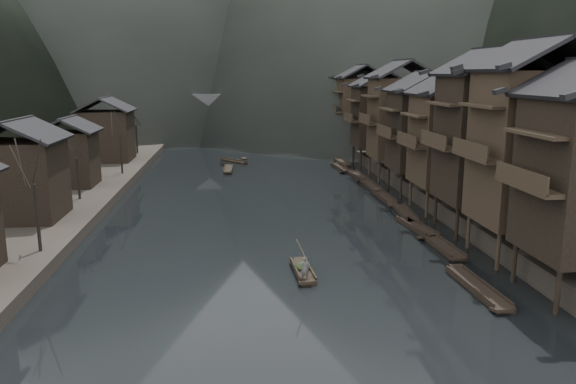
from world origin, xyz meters
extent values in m
plane|color=black|center=(0.00, 0.00, 0.00)|extent=(300.00, 300.00, 0.00)
cube|color=#2D2823|center=(35.00, 40.00, 0.90)|extent=(40.00, 200.00, 1.80)
cylinder|color=black|center=(14.20, -10.40, 1.30)|extent=(0.30, 0.30, 2.90)
cylinder|color=black|center=(14.20, -5.60, 1.30)|extent=(0.30, 0.30, 2.90)
cylinder|color=black|center=(16.95, -5.60, 1.30)|extent=(0.30, 0.30, 2.90)
cube|color=#32271B|center=(13.30, -8.00, 6.62)|extent=(1.20, 5.70, 0.25)
cylinder|color=#32271B|center=(14.20, -3.40, 1.30)|extent=(0.30, 0.30, 2.90)
cylinder|color=#32271B|center=(14.20, 1.40, 1.30)|extent=(0.30, 0.30, 2.90)
cylinder|color=#32271B|center=(16.95, -3.40, 1.30)|extent=(0.30, 0.30, 2.90)
cylinder|color=#32271B|center=(16.95, 1.40, 1.30)|extent=(0.30, 0.30, 2.90)
cube|color=#32271B|center=(17.30, -1.00, 7.80)|extent=(7.00, 6.00, 10.39)
cube|color=#32271B|center=(13.30, -1.00, 7.28)|extent=(1.20, 5.70, 0.25)
cylinder|color=black|center=(14.20, 3.60, 1.30)|extent=(0.30, 0.30, 2.90)
cylinder|color=black|center=(14.20, 8.40, 1.30)|extent=(0.30, 0.30, 2.90)
cylinder|color=black|center=(16.95, 3.60, 1.30)|extent=(0.30, 0.30, 2.90)
cylinder|color=black|center=(16.95, 8.40, 1.30)|extent=(0.30, 0.30, 2.90)
cube|color=black|center=(17.30, 6.00, 7.64)|extent=(7.00, 6.00, 10.07)
cube|color=#32271B|center=(13.30, 6.00, 7.13)|extent=(1.20, 5.70, 0.25)
cylinder|color=#32271B|center=(14.20, 10.60, 1.30)|extent=(0.30, 0.30, 2.90)
cylinder|color=#32271B|center=(14.20, 15.40, 1.30)|extent=(0.30, 0.30, 2.90)
cylinder|color=#32271B|center=(16.95, 10.60, 1.30)|extent=(0.30, 0.30, 2.90)
cylinder|color=#32271B|center=(16.95, 15.40, 1.30)|extent=(0.30, 0.30, 2.90)
cube|color=#32271B|center=(17.30, 13.00, 6.74)|extent=(7.00, 6.00, 8.28)
cube|color=#32271B|center=(13.30, 13.00, 6.33)|extent=(1.20, 5.70, 0.25)
cylinder|color=black|center=(14.20, 18.60, 1.30)|extent=(0.30, 0.30, 2.90)
cylinder|color=black|center=(14.20, 23.40, 1.30)|extent=(0.30, 0.30, 2.90)
cylinder|color=black|center=(16.95, 18.60, 1.30)|extent=(0.30, 0.30, 2.90)
cylinder|color=black|center=(16.95, 23.40, 1.30)|extent=(0.30, 0.30, 2.90)
cube|color=black|center=(17.30, 21.00, 6.76)|extent=(7.00, 6.00, 8.31)
cube|color=#32271B|center=(13.30, 21.00, 6.34)|extent=(1.20, 5.70, 0.25)
cylinder|color=#32271B|center=(14.20, 27.60, 1.30)|extent=(0.30, 0.30, 2.90)
cylinder|color=#32271B|center=(14.20, 32.40, 1.30)|extent=(0.30, 0.30, 2.90)
cylinder|color=#32271B|center=(16.95, 27.60, 1.30)|extent=(0.30, 0.30, 2.90)
cylinder|color=#32271B|center=(16.95, 32.40, 1.30)|extent=(0.30, 0.30, 2.90)
cube|color=#32271B|center=(17.30, 30.00, 7.41)|extent=(7.00, 6.00, 9.62)
cube|color=#32271B|center=(13.30, 30.00, 6.93)|extent=(1.20, 5.70, 0.25)
cylinder|color=black|center=(14.20, 37.60, 1.30)|extent=(0.30, 0.30, 2.90)
cylinder|color=black|center=(14.20, 42.40, 1.30)|extent=(0.30, 0.30, 2.90)
cylinder|color=black|center=(16.95, 37.60, 1.30)|extent=(0.30, 0.30, 2.90)
cylinder|color=black|center=(16.95, 42.40, 1.30)|extent=(0.30, 0.30, 2.90)
cube|color=black|center=(17.30, 40.00, 6.79)|extent=(7.00, 6.00, 8.38)
cube|color=#32271B|center=(13.30, 40.00, 6.37)|extent=(1.20, 5.70, 0.25)
cylinder|color=#32271B|center=(14.20, 49.60, 1.30)|extent=(0.30, 0.30, 2.90)
cylinder|color=#32271B|center=(14.20, 54.40, 1.30)|extent=(0.30, 0.30, 2.90)
cylinder|color=#32271B|center=(16.95, 49.60, 1.30)|extent=(0.30, 0.30, 2.90)
cylinder|color=#32271B|center=(16.95, 54.40, 1.30)|extent=(0.30, 0.30, 2.90)
cube|color=#32271B|center=(17.30, 52.00, 7.29)|extent=(7.00, 6.00, 9.38)
cube|color=#32271B|center=(13.30, 52.00, 6.82)|extent=(1.20, 5.70, 0.25)
cube|color=black|center=(-20.50, 10.00, 4.45)|extent=(6.00, 6.00, 6.50)
cube|color=black|center=(-20.50, 24.00, 4.10)|extent=(5.00, 5.00, 5.80)
cube|color=black|center=(-20.50, 42.00, 4.60)|extent=(6.50, 6.50, 6.80)
cylinder|color=black|center=(-17.00, 0.73, 3.53)|extent=(0.24, 0.24, 4.65)
cylinder|color=black|center=(-17.00, 17.11, 3.20)|extent=(0.24, 0.24, 4.00)
cylinder|color=black|center=(-17.00, 31.24, 3.52)|extent=(0.24, 0.24, 4.64)
cylinder|color=black|center=(-17.00, 48.68, 3.33)|extent=(0.24, 0.24, 4.27)
cube|color=black|center=(11.38, -6.73, 0.15)|extent=(1.38, 6.96, 0.30)
cube|color=black|center=(11.38, -6.73, 0.33)|extent=(1.43, 6.82, 0.10)
cube|color=black|center=(11.52, -3.41, 0.29)|extent=(0.97, 0.89, 0.35)
cube|color=black|center=(11.25, -10.04, 0.29)|extent=(0.97, 0.89, 0.35)
cube|color=black|center=(12.27, 1.15, 0.15)|extent=(1.35, 5.85, 0.30)
cube|color=black|center=(12.27, 1.15, 0.33)|extent=(1.40, 5.73, 0.10)
cube|color=black|center=(12.39, 3.93, 0.29)|extent=(0.97, 0.76, 0.32)
cube|color=black|center=(12.15, -1.63, 0.29)|extent=(0.97, 0.76, 0.32)
cube|color=black|center=(12.06, 6.74, 0.15)|extent=(1.90, 6.38, 0.30)
cube|color=black|center=(12.06, 6.74, 0.33)|extent=(1.94, 6.27, 0.10)
cube|color=black|center=(12.45, 9.74, 0.29)|extent=(1.03, 0.89, 0.33)
cube|color=black|center=(11.67, 3.75, 0.29)|extent=(1.03, 0.89, 0.33)
cube|color=black|center=(12.52, 11.46, 0.15)|extent=(1.64, 6.93, 0.30)
cube|color=black|center=(12.52, 11.46, 0.33)|extent=(1.68, 6.79, 0.10)
cube|color=black|center=(12.26, 14.74, 0.29)|extent=(1.00, 0.91, 0.35)
cube|color=black|center=(12.78, 8.17, 0.29)|extent=(1.00, 0.91, 0.35)
cube|color=black|center=(12.40, 18.44, 0.15)|extent=(1.14, 5.93, 0.30)
cube|color=black|center=(12.40, 18.44, 0.33)|extent=(1.19, 5.82, 0.10)
cube|color=black|center=(12.42, 21.29, 0.29)|extent=(0.94, 0.74, 0.32)
cube|color=black|center=(12.38, 15.60, 0.29)|extent=(0.94, 0.74, 0.32)
cube|color=black|center=(12.46, 24.67, 0.15)|extent=(1.15, 7.29, 0.30)
cube|color=black|center=(12.46, 24.67, 0.33)|extent=(1.20, 7.15, 0.10)
cube|color=black|center=(12.48, 28.17, 0.29)|extent=(0.94, 0.90, 0.36)
cube|color=black|center=(12.44, 21.18, 0.29)|extent=(0.94, 0.90, 0.36)
cube|color=black|center=(12.33, 30.87, 0.15)|extent=(1.63, 6.18, 0.30)
cube|color=black|center=(12.33, 30.87, 0.33)|extent=(1.68, 6.06, 0.10)
cube|color=black|center=(12.59, 33.79, 0.29)|extent=(1.00, 0.83, 0.33)
cube|color=black|center=(12.08, 27.95, 0.29)|extent=(1.00, 0.83, 0.33)
cube|color=black|center=(11.35, 37.18, 0.15)|extent=(1.67, 6.76, 0.30)
cube|color=black|center=(11.35, 37.18, 0.33)|extent=(1.71, 6.63, 0.10)
cube|color=black|center=(11.62, 40.37, 0.29)|extent=(1.00, 0.90, 0.34)
cube|color=black|center=(11.07, 33.98, 0.29)|extent=(1.00, 0.90, 0.34)
cube|color=black|center=(12.36, 41.75, 0.15)|extent=(1.23, 7.01, 0.30)
cube|color=black|center=(12.36, 41.75, 0.33)|extent=(1.29, 6.87, 0.10)
cube|color=black|center=(12.43, 45.10, 0.29)|extent=(0.95, 0.88, 0.35)
cube|color=black|center=(12.30, 38.39, 0.29)|extent=(0.95, 0.88, 0.35)
cube|color=black|center=(11.40, 48.56, 0.15)|extent=(1.27, 6.06, 0.30)
cube|color=black|center=(11.40, 48.56, 0.33)|extent=(1.32, 5.95, 0.10)
cube|color=black|center=(11.32, 51.45, 0.29)|extent=(0.96, 0.77, 0.33)
cube|color=black|center=(11.48, 45.66, 0.29)|extent=(0.96, 0.77, 0.33)
cube|color=black|center=(11.27, 54.61, 0.15)|extent=(1.80, 7.45, 0.30)
cube|color=black|center=(11.27, 54.61, 0.33)|extent=(1.84, 7.31, 0.10)
cube|color=black|center=(10.94, 58.13, 0.29)|extent=(1.02, 0.99, 0.36)
cube|color=black|center=(11.61, 51.09, 0.29)|extent=(1.02, 0.99, 0.36)
cube|color=black|center=(-3.93, 37.26, 0.15)|extent=(1.18, 5.71, 0.30)
cube|color=black|center=(-3.93, 37.26, 0.33)|extent=(1.23, 5.60, 0.10)
cube|color=black|center=(-4.01, 39.99, 0.29)|extent=(0.87, 0.73, 0.32)
cube|color=black|center=(-3.84, 34.54, 0.29)|extent=(0.87, 0.73, 0.32)
cube|color=black|center=(-3.16, 44.51, 0.15)|extent=(3.98, 4.96, 0.30)
cube|color=black|center=(-3.16, 44.51, 0.33)|extent=(3.95, 4.90, 0.10)
cube|color=black|center=(-1.64, 46.61, 0.29)|extent=(1.08, 1.04, 0.31)
cube|color=black|center=(-4.68, 42.41, 0.29)|extent=(1.08, 1.04, 0.31)
cube|color=black|center=(5.16, 58.44, 0.15)|extent=(3.41, 5.29, 0.30)
cube|color=black|center=(5.16, 58.44, 0.33)|extent=(3.40, 5.22, 0.10)
cube|color=black|center=(6.37, 60.76, 0.29)|extent=(1.07, 0.99, 0.31)
cube|color=black|center=(3.94, 56.12, 0.29)|extent=(1.07, 0.99, 0.31)
cube|color=#4C4C4F|center=(0.00, 72.00, 7.20)|extent=(40.00, 6.00, 1.60)
cube|color=#4C4C4F|center=(0.00, 69.30, 8.50)|extent=(40.00, 0.50, 1.00)
cube|color=#4C4C4F|center=(0.00, 74.70, 8.50)|extent=(40.00, 0.50, 1.00)
cube|color=#4C4C4F|center=(-14.00, 72.00, 3.20)|extent=(3.20, 6.00, 6.40)
cube|color=#4C4C4F|center=(-4.50, 72.00, 3.20)|extent=(3.20, 6.00, 6.40)
cube|color=#4C4C4F|center=(4.50, 72.00, 3.20)|extent=(3.20, 6.00, 6.40)
cube|color=#4C4C4F|center=(14.00, 72.00, 3.20)|extent=(3.20, 6.00, 6.40)
cube|color=black|center=(1.25, -2.89, 0.15)|extent=(1.20, 4.54, 0.30)
cube|color=black|center=(1.25, -2.89, 0.33)|extent=(1.25, 4.45, 0.10)
cube|color=black|center=(1.36, -0.73, 0.29)|extent=(0.86, 0.61, 0.29)
cube|color=black|center=(1.14, -5.04, 0.29)|extent=(0.86, 0.61, 0.29)
ellipsoid|color=black|center=(1.26, -2.66, 0.76)|extent=(1.07, 1.41, 0.64)
imported|color=#5B5A5D|center=(1.17, -4.59, 1.21)|extent=(0.62, 0.46, 1.56)
cylinder|color=#8C7A51|center=(1.37, -4.59, 3.85)|extent=(1.71, 1.87, 3.71)
camera|label=1|loc=(-3.03, -37.34, 12.85)|focal=35.00mm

